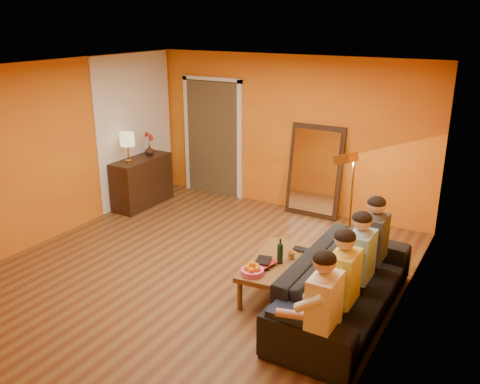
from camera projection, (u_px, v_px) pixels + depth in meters
The scene contains 27 objects.
room_shell at pixel (212, 169), 6.59m from camera, with size 5.00×5.50×2.60m.
white_accent at pixel (136, 129), 8.89m from camera, with size 0.02×1.90×2.58m, color white.
doorway_recess at pixel (216, 137), 9.40m from camera, with size 1.06×0.30×2.10m, color #3F2D19.
door_jamb_left at pixel (187, 135), 9.57m from camera, with size 0.08×0.06×2.20m, color white.
door_jamb_right at pixel (240, 142), 9.03m from camera, with size 0.08×0.06×2.20m, color white.
door_header at pixel (212, 79), 8.95m from camera, with size 1.22×0.06×0.08m, color white.
mirror_frame at pixel (315, 171), 8.36m from camera, with size 0.92×0.06×1.52m, color black.
mirror_glass at pixel (314, 172), 8.33m from camera, with size 0.78×0.02×1.36m, color white.
sideboard at pixel (142, 182), 8.90m from camera, with size 0.44×1.18×0.85m, color black.
table_lamp at pixel (128, 148), 8.43m from camera, with size 0.24×0.24×0.51m, color beige, non-canonical shape.
sofa at pixel (344, 286), 5.62m from camera, with size 0.94×2.39×0.70m, color black.
coffee_table at pixel (277, 276), 6.12m from camera, with size 0.62×1.22×0.42m, color brown, non-canonical shape.
floor_lamp at pixel (351, 206), 6.92m from camera, with size 0.30×0.24×1.44m, color #BE8737, non-canonical shape.
dog at pixel (335, 303), 5.36m from camera, with size 0.34×0.53×0.62m, color #A8784C, non-canonical shape.
person_far_left at pixel (323, 312), 4.65m from camera, with size 0.70×0.44×1.22m, color white, non-canonical shape.
person_mid_left at pixel (343, 286), 5.10m from camera, with size 0.70×0.44×1.22m, color gold, non-canonical shape.
person_mid_right at pixel (360, 264), 5.55m from camera, with size 0.70×0.44×1.22m, color #81AAC8, non-canonical shape.
person_far_right at pixel (374, 245), 6.00m from camera, with size 0.70×0.44×1.22m, color #313136, non-canonical shape.
fruit_bowl at pixel (252, 268), 5.71m from camera, with size 0.26×0.26×0.16m, color #F1559A, non-canonical shape.
wine_bottle at pixel (280, 251), 5.94m from camera, with size 0.07×0.07×0.31m, color black.
tumbler at pixel (291, 255), 6.08m from camera, with size 0.10×0.10×0.09m, color #B27F3F.
laptop at pixel (303, 252), 6.25m from camera, with size 0.30×0.19×0.02m, color black.
book_lower at pixel (257, 263), 5.97m from camera, with size 0.20×0.26×0.02m, color black.
book_mid at pixel (258, 261), 5.97m from camera, with size 0.20×0.27×0.02m, color #AA1B13.
book_upper at pixel (256, 260), 5.95m from camera, with size 0.17×0.23×0.02m, color black.
vase at pixel (150, 150), 8.94m from camera, with size 0.17×0.17×0.17m, color black.
flowers at pixel (149, 137), 8.86m from camera, with size 0.17×0.17×0.42m, color #AA1B13, non-canonical shape.
Camera 1 is at (3.48, -4.93, 3.18)m, focal length 38.00 mm.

